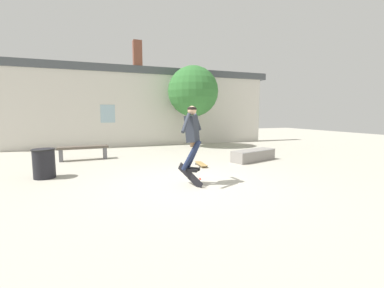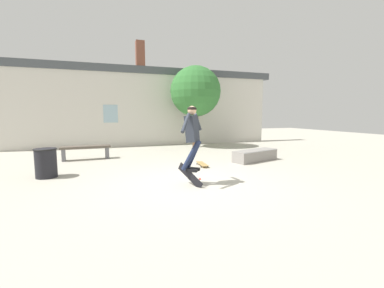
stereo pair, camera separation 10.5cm
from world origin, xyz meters
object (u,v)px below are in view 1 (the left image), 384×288
(skateboard_resting, at_px, (201,164))
(park_bench, at_px, (83,150))
(skateboard_flipping, at_px, (190,176))
(trash_bin, at_px, (44,163))
(tree_right, at_px, (193,92))
(skate_ledge, at_px, (253,155))
(skater, at_px, (192,132))

(skateboard_resting, bearing_deg, park_bench, 61.28)
(skateboard_flipping, height_order, skateboard_resting, skateboard_flipping)
(trash_bin, bearing_deg, tree_right, 38.26)
(skate_ledge, distance_m, skateboard_flipping, 4.00)
(park_bench, relative_size, skateboard_resting, 2.09)
(trash_bin, xyz_separation_m, skateboard_resting, (4.55, 0.05, -0.35))
(tree_right, distance_m, skateboard_flipping, 7.74)
(skateboard_resting, bearing_deg, trash_bin, 96.42)
(skateboard_resting, bearing_deg, skater, 158.16)
(skate_ledge, xyz_separation_m, skater, (-3.22, -2.23, 1.07))
(skateboard_flipping, bearing_deg, tree_right, 126.40)
(park_bench, distance_m, skater, 5.36)
(skate_ledge, relative_size, trash_bin, 2.44)
(skate_ledge, bearing_deg, trash_bin, 164.43)
(skate_ledge, height_order, skater, skater)
(skater, xyz_separation_m, skateboard_resting, (1.07, 2.05, -1.21))
(tree_right, distance_m, skater, 7.39)
(tree_right, xyz_separation_m, park_bench, (-5.18, -2.16, -2.46))
(trash_bin, relative_size, skater, 0.51)
(skater, bearing_deg, tree_right, 110.53)
(tree_right, relative_size, skater, 2.66)
(park_bench, distance_m, skateboard_flipping, 5.30)
(tree_right, xyz_separation_m, skateboard_flipping, (-2.62, -6.80, -2.60))
(skater, bearing_deg, skate_ledge, 75.95)
(tree_right, xyz_separation_m, skate_ledge, (0.67, -4.52, -2.63))
(skateboard_flipping, bearing_deg, skateboard_resting, 118.95)
(park_bench, relative_size, trash_bin, 2.25)
(park_bench, height_order, trash_bin, trash_bin)
(skate_ledge, xyz_separation_m, skateboard_flipping, (-3.28, -2.28, 0.03))
(tree_right, bearing_deg, skater, -110.71)
(park_bench, distance_m, skate_ledge, 6.30)
(skater, bearing_deg, skateboard_resting, 103.57)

